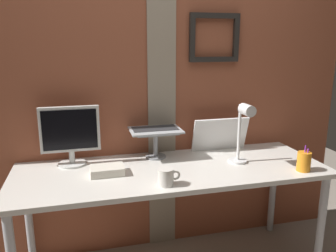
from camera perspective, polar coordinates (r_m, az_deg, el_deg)
brick_wall_back at (r=2.41m, az=-3.63°, el=7.99°), size 3.01×0.15×2.52m
desk at (r=2.18m, az=0.66°, el=-8.77°), size 1.96×0.69×0.74m
monitor at (r=2.24m, az=-16.10°, el=-1.08°), size 0.37×0.18×0.38m
laptop_stand at (r=2.31m, az=-2.10°, el=-2.29°), size 0.28×0.22×0.19m
laptop at (r=2.35m, az=-2.48°, el=0.94°), size 0.35×0.29×0.23m
whiteboard_panel at (r=2.49m, az=8.75°, el=-1.40°), size 0.41×0.08×0.25m
desk_lamp at (r=2.19m, az=12.51°, el=-0.19°), size 0.12×0.20×0.40m
pen_cup at (r=2.26m, az=21.85°, el=-5.55°), size 0.08×0.08×0.16m
coffee_mug at (r=1.90m, az=-0.31°, el=-8.55°), size 0.13×0.09×0.10m
paper_clutter_stack at (r=2.09m, az=-10.15°, el=-7.33°), size 0.20×0.14×0.05m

